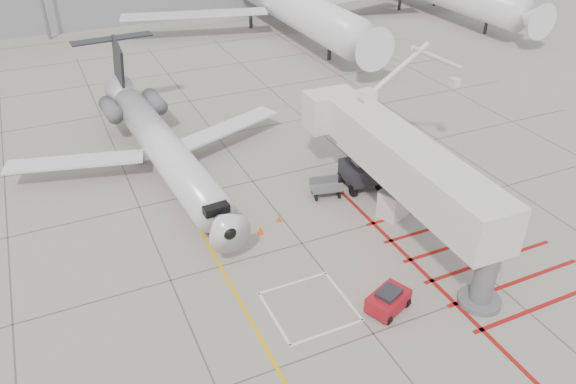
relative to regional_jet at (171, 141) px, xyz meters
name	(u,v)px	position (x,y,z in m)	size (l,w,h in m)	color
ground_plane	(334,284)	(5.12, -13.53, -3.54)	(260.00, 260.00, 0.00)	gray
regional_jet	(171,141)	(0.00, 0.00, 0.00)	(21.41, 26.99, 7.07)	silver
jet_bridge	(416,180)	(11.47, -11.35, 0.32)	(9.13, 19.27, 7.71)	silver
pushback_tug	(388,300)	(6.66, -16.38, -2.89)	(2.23, 1.39, 1.30)	maroon
baggage_cart	(326,188)	(8.93, -5.35, -2.90)	(2.01, 1.27, 1.27)	slate
ground_power_unit	(397,201)	(12.04, -9.15, -2.58)	(2.42, 1.41, 1.91)	silver
cone_nose	(279,218)	(4.82, -6.80, -3.32)	(0.31, 0.31, 0.43)	#E14A0B
cone_side	(260,230)	(3.24, -7.58, -3.27)	(0.38, 0.38, 0.53)	#FA4F0D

